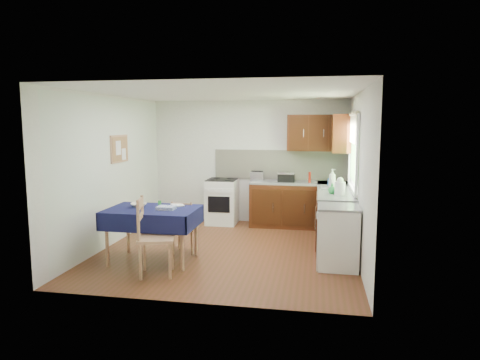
% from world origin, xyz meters
% --- Properties ---
extents(floor, '(4.20, 4.20, 0.00)m').
position_xyz_m(floor, '(0.00, 0.00, 0.00)').
color(floor, '#553016').
rests_on(floor, ground).
extents(ceiling, '(4.00, 4.20, 0.02)m').
position_xyz_m(ceiling, '(0.00, 0.00, 2.50)').
color(ceiling, white).
rests_on(ceiling, wall_back).
extents(wall_back, '(4.00, 0.02, 2.50)m').
position_xyz_m(wall_back, '(0.00, 2.10, 1.25)').
color(wall_back, silver).
rests_on(wall_back, ground).
extents(wall_front, '(4.00, 0.02, 2.50)m').
position_xyz_m(wall_front, '(0.00, -2.10, 1.25)').
color(wall_front, silver).
rests_on(wall_front, ground).
extents(wall_left, '(0.02, 4.20, 2.50)m').
position_xyz_m(wall_left, '(-2.00, 0.00, 1.25)').
color(wall_left, silver).
rests_on(wall_left, ground).
extents(wall_right, '(0.02, 4.20, 2.50)m').
position_xyz_m(wall_right, '(2.00, 0.00, 1.25)').
color(wall_right, silver).
rests_on(wall_right, ground).
extents(base_cabinets, '(1.90, 2.30, 0.86)m').
position_xyz_m(base_cabinets, '(1.36, 1.26, 0.43)').
color(base_cabinets, '#341309').
rests_on(base_cabinets, ground).
extents(worktop_back, '(1.90, 0.60, 0.04)m').
position_xyz_m(worktop_back, '(1.05, 1.80, 0.88)').
color(worktop_back, slate).
rests_on(worktop_back, base_cabinets).
extents(worktop_right, '(0.60, 1.70, 0.04)m').
position_xyz_m(worktop_right, '(1.70, 0.65, 0.88)').
color(worktop_right, slate).
rests_on(worktop_right, base_cabinets).
extents(worktop_corner, '(0.60, 0.60, 0.04)m').
position_xyz_m(worktop_corner, '(1.70, 1.80, 0.88)').
color(worktop_corner, slate).
rests_on(worktop_corner, base_cabinets).
extents(splashback, '(2.70, 0.02, 0.60)m').
position_xyz_m(splashback, '(0.65, 2.08, 1.20)').
color(splashback, silver).
rests_on(splashback, wall_back).
extents(upper_cabinets, '(1.20, 0.85, 0.70)m').
position_xyz_m(upper_cabinets, '(1.52, 1.80, 1.85)').
color(upper_cabinets, '#341309').
rests_on(upper_cabinets, wall_back).
extents(stove, '(0.60, 0.61, 0.92)m').
position_xyz_m(stove, '(-0.50, 1.80, 0.46)').
color(stove, white).
rests_on(stove, ground).
extents(window, '(0.04, 1.48, 1.26)m').
position_xyz_m(window, '(1.97, 0.70, 1.65)').
color(window, '#2C5523').
rests_on(window, wall_right).
extents(fridge, '(0.58, 0.60, 0.89)m').
position_xyz_m(fridge, '(1.70, -0.55, 0.44)').
color(fridge, white).
rests_on(fridge, ground).
extents(corkboard, '(0.04, 0.62, 0.47)m').
position_xyz_m(corkboard, '(-1.97, 0.30, 1.60)').
color(corkboard, '#A87554').
rests_on(corkboard, wall_left).
extents(dining_table, '(1.31, 0.89, 0.80)m').
position_xyz_m(dining_table, '(-0.98, -0.75, 0.69)').
color(dining_table, '#0E133A').
rests_on(dining_table, ground).
extents(chair_far, '(0.37, 0.37, 0.84)m').
position_xyz_m(chair_far, '(-0.65, -0.27, 0.44)').
color(chair_far, '#A87554').
rests_on(chair_far, ground).
extents(chair_near, '(0.57, 0.57, 1.06)m').
position_xyz_m(chair_near, '(-0.77, -1.31, 0.56)').
color(chair_near, '#A87554').
rests_on(chair_near, ground).
extents(toaster, '(0.27, 0.17, 0.21)m').
position_xyz_m(toaster, '(0.22, 1.77, 0.99)').
color(toaster, silver).
rests_on(toaster, worktop_back).
extents(sandwich_press, '(0.32, 0.28, 0.19)m').
position_xyz_m(sandwich_press, '(0.80, 1.77, 0.99)').
color(sandwich_press, black).
rests_on(sandwich_press, worktop_back).
extents(sauce_bottle, '(0.05, 0.05, 0.21)m').
position_xyz_m(sauce_bottle, '(1.25, 1.67, 1.01)').
color(sauce_bottle, '#AE1E0D').
rests_on(sauce_bottle, worktop_back).
extents(yellow_packet, '(0.12, 0.09, 0.15)m').
position_xyz_m(yellow_packet, '(0.76, 1.87, 0.98)').
color(yellow_packet, gold).
rests_on(yellow_packet, worktop_back).
extents(dish_rack, '(0.41, 0.31, 0.19)m').
position_xyz_m(dish_rack, '(1.66, 0.97, 0.92)').
color(dish_rack, gray).
rests_on(dish_rack, worktop_right).
extents(kettle, '(0.17, 0.17, 0.28)m').
position_xyz_m(kettle, '(1.75, 0.34, 1.03)').
color(kettle, white).
rests_on(kettle, worktop_right).
extents(cup, '(0.13, 0.13, 0.10)m').
position_xyz_m(cup, '(1.68, 1.74, 0.95)').
color(cup, white).
rests_on(cup, worktop_back).
extents(soap_bottle_a, '(0.18, 0.18, 0.33)m').
position_xyz_m(soap_bottle_a, '(1.66, 1.09, 1.07)').
color(soap_bottle_a, white).
rests_on(soap_bottle_a, worktop_right).
extents(soap_bottle_b, '(0.12, 0.12, 0.19)m').
position_xyz_m(soap_bottle_b, '(1.64, 1.40, 1.00)').
color(soap_bottle_b, '#1D63AD').
rests_on(soap_bottle_b, worktop_right).
extents(soap_bottle_c, '(0.16, 0.16, 0.17)m').
position_xyz_m(soap_bottle_c, '(1.63, 0.42, 0.98)').
color(soap_bottle_c, green).
rests_on(soap_bottle_c, worktop_right).
extents(plate_bowl, '(0.31, 0.31, 0.06)m').
position_xyz_m(plate_bowl, '(-1.23, -0.67, 0.82)').
color(plate_bowl, beige).
rests_on(plate_bowl, dining_table).
extents(book, '(0.27, 0.29, 0.02)m').
position_xyz_m(book, '(-0.76, -0.52, 0.80)').
color(book, white).
rests_on(book, dining_table).
extents(spice_jar, '(0.05, 0.05, 0.10)m').
position_xyz_m(spice_jar, '(-0.91, -0.62, 0.84)').
color(spice_jar, green).
rests_on(spice_jar, dining_table).
extents(tea_towel, '(0.26, 0.21, 0.05)m').
position_xyz_m(tea_towel, '(-0.76, -0.77, 0.82)').
color(tea_towel, navy).
rests_on(tea_towel, dining_table).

